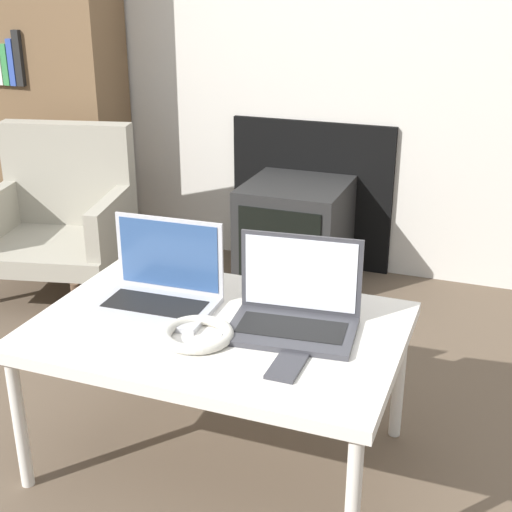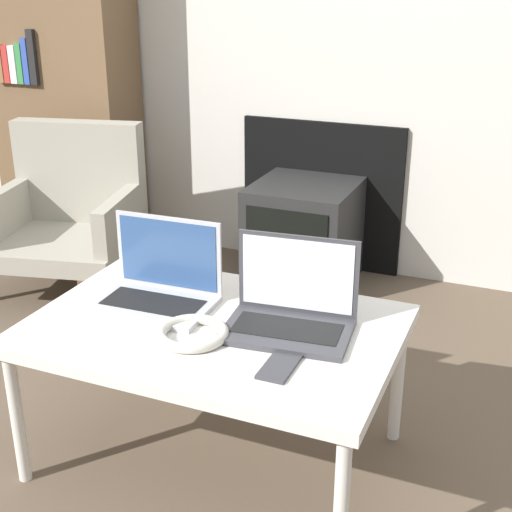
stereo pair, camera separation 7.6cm
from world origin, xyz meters
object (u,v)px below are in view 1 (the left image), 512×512
laptop_left (160,286)px  headphones (197,334)px  phone (287,366)px  laptop_right (295,308)px  armchair (61,211)px  tv (295,234)px

laptop_left → headphones: (0.19, -0.16, -0.04)m
phone → laptop_right: bearing=103.0°
phone → armchair: bearing=142.9°
headphones → phone: 0.27m
laptop_left → tv: 1.28m
headphones → armchair: bearing=138.5°
phone → tv: size_ratio=0.31×
phone → headphones: bearing=168.9°
headphones → tv: size_ratio=0.41×
headphones → armchair: 1.53m
laptop_right → tv: bearing=101.7°
tv → laptop_left: bearing=-90.6°
laptop_left → laptop_right: 0.41m
headphones → tv: (-0.18, 1.42, -0.22)m
phone → laptop_left: bearing=155.0°
laptop_right → armchair: size_ratio=0.50×
laptop_left → armchair: size_ratio=0.48×
laptop_right → armchair: armchair is taller
armchair → laptop_right: bearing=-45.1°
headphones → laptop_right: bearing=36.3°
tv → laptop_right: bearing=-72.5°
laptop_right → tv: 1.34m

